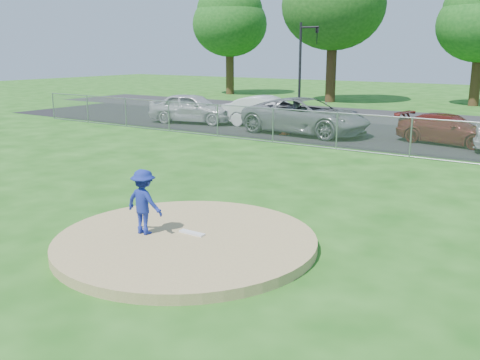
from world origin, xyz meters
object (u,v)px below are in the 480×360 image
(traffic_cone, at_px, (285,128))
(parked_car_darkred, at_px, (449,129))
(parked_car_white, at_px, (268,112))
(tree_far_left, at_px, (230,15))
(pitcher, at_px, (144,202))
(parked_car_silver, at_px, (193,108))
(traffic_signal_left, at_px, (304,60))
(parked_car_gray, at_px, (306,116))

(traffic_cone, xyz_separation_m, parked_car_darkred, (7.16, 1.60, 0.32))
(parked_car_darkred, bearing_deg, parked_car_white, 97.07)
(tree_far_left, relative_size, traffic_cone, 16.90)
(pitcher, bearing_deg, traffic_cone, -72.85)
(parked_car_silver, xyz_separation_m, parked_car_white, (4.23, 1.10, -0.04))
(traffic_signal_left, relative_size, parked_car_silver, 1.16)
(pitcher, xyz_separation_m, parked_car_white, (-6.96, 16.57, -0.09))
(parked_car_gray, bearing_deg, parked_car_darkred, -79.59)
(parked_car_white, bearing_deg, parked_car_gray, -119.77)
(pitcher, distance_m, parked_car_white, 17.97)
(parked_car_white, bearing_deg, traffic_cone, -139.66)
(tree_far_left, height_order, traffic_signal_left, tree_far_left)
(pitcher, height_order, parked_car_gray, parked_car_gray)
(traffic_signal_left, xyz_separation_m, pitcher, (7.92, -22.31, -2.48))
(traffic_signal_left, bearing_deg, parked_car_white, -80.56)
(tree_far_left, bearing_deg, parked_car_silver, -60.81)
(pitcher, bearing_deg, parked_car_darkred, -99.34)
(traffic_cone, height_order, parked_car_silver, parked_car_silver)
(traffic_cone, distance_m, parked_car_white, 2.92)
(tree_far_left, xyz_separation_m, parked_car_darkred, (23.46, -17.11, -6.41))
(traffic_signal_left, xyz_separation_m, traffic_cone, (3.06, -7.71, -3.03))
(traffic_cone, height_order, parked_car_white, parked_car_white)
(parked_car_silver, height_order, parked_car_gray, parked_car_gray)
(pitcher, relative_size, parked_car_silver, 0.28)
(traffic_signal_left, height_order, parked_car_darkred, traffic_signal_left)
(traffic_cone, xyz_separation_m, parked_car_white, (-2.11, 1.96, 0.47))
(tree_far_left, distance_m, parked_car_gray, 25.52)
(pitcher, bearing_deg, tree_far_left, -58.82)
(pitcher, height_order, parked_car_silver, parked_car_silver)
(pitcher, height_order, parked_car_white, parked_car_white)
(traffic_cone, bearing_deg, traffic_signal_left, 111.67)
(parked_car_white, distance_m, parked_car_gray, 3.10)
(traffic_signal_left, distance_m, parked_car_silver, 7.99)
(pitcher, bearing_deg, traffic_signal_left, -71.70)
(traffic_cone, bearing_deg, pitcher, -71.62)
(tree_far_left, bearing_deg, traffic_signal_left, -39.73)
(parked_car_darkred, bearing_deg, traffic_cone, 111.90)
(traffic_cone, bearing_deg, parked_car_darkred, 12.58)
(traffic_signal_left, height_order, parked_car_white, traffic_signal_left)
(parked_car_silver, bearing_deg, pitcher, -157.31)
(parked_car_gray, distance_m, parked_car_darkred, 6.48)
(pitcher, bearing_deg, parked_car_white, -68.44)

